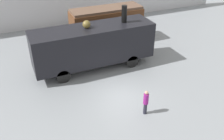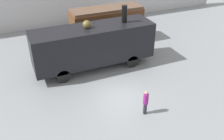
% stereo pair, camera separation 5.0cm
% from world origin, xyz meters
% --- Properties ---
extents(ground_plane, '(80.00, 80.00, 0.00)m').
position_xyz_m(ground_plane, '(0.00, 0.00, 0.00)').
color(ground_plane, gray).
extents(passenger_coach_wooden, '(7.18, 2.42, 3.71)m').
position_xyz_m(passenger_coach_wooden, '(2.63, 8.84, 2.14)').
color(passenger_coach_wooden, brown).
rests_on(passenger_coach_wooden, ground_plane).
extents(steam_locomotive, '(10.10, 2.82, 5.13)m').
position_xyz_m(steam_locomotive, '(-0.34, 4.51, 2.22)').
color(steam_locomotive, black).
rests_on(steam_locomotive, ground_plane).
extents(visitor_person, '(0.34, 0.34, 1.81)m').
position_xyz_m(visitor_person, '(0.63, -2.56, 0.99)').
color(visitor_person, '#262633').
rests_on(visitor_person, ground_plane).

